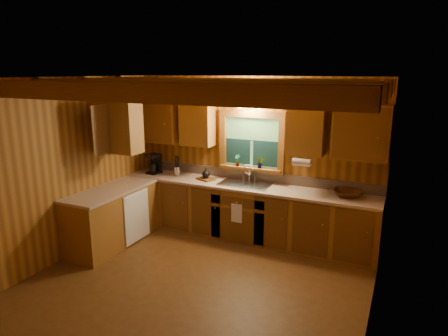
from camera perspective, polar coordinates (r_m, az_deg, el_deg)
name	(u,v)px	position (r m, az deg, el deg)	size (l,w,h in m)	color
room	(197,186)	(4.88, -3.98, -2.60)	(4.20, 4.20, 4.20)	#5B3716
ceiling_beams	(195,87)	(4.69, -4.23, 11.50)	(4.20, 2.54, 0.18)	brown
base_cabinets	(209,214)	(6.45, -2.17, -6.58)	(4.20, 2.22, 0.86)	brown
countertop	(210,187)	(6.31, -2.07, -2.75)	(4.20, 2.24, 0.04)	tan
backsplash	(251,175)	(6.62, 3.98, -1.08)	(4.20, 0.02, 0.16)	tan
dishwasher_panel	(137,217)	(6.47, -12.43, -6.84)	(0.02, 0.60, 0.80)	white
upper_cabinets	(208,126)	(6.26, -2.28, 6.12)	(4.19, 1.77, 0.78)	brown
window	(252,143)	(6.48, 4.00, 3.57)	(1.12, 0.08, 1.00)	brown
window_sill	(250,168)	(6.52, 3.79, -0.03)	(1.06, 0.14, 0.04)	brown
wall_sconce	(250,105)	(6.29, 3.70, 9.11)	(0.45, 0.21, 0.17)	black
paper_towel_roll	(302,162)	(5.93, 11.11, 0.81)	(0.11, 0.11, 0.27)	white
dish_towel	(237,213)	(6.21, 1.83, -6.53)	(0.18, 0.01, 0.30)	white
sink	(245,187)	(6.40, 3.05, -2.75)	(0.82, 0.48, 0.43)	silver
coffee_maker	(155,164)	(7.15, -9.93, 0.63)	(0.20, 0.25, 0.35)	black
utensil_crock	(177,170)	(6.97, -6.80, -0.33)	(0.12, 0.12, 0.34)	silver
cutting_board	(206,179)	(6.66, -2.61, -1.57)	(0.30, 0.21, 0.03)	brown
teakettle	(206,174)	(6.64, -2.62, -0.90)	(0.13, 0.13, 0.17)	black
wicker_basket	(347,193)	(6.03, 17.32, -3.49)	(0.39, 0.39, 0.10)	#48230C
potted_plant_left	(237,160)	(6.55, 1.95, 1.11)	(0.10, 0.07, 0.20)	brown
potted_plant_right	(260,163)	(6.43, 5.23, 0.74)	(0.10, 0.08, 0.18)	brown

